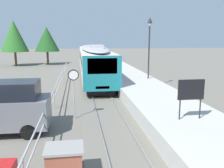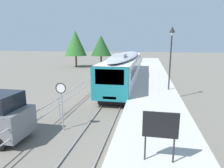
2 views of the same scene
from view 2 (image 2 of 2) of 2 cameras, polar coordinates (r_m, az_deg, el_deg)
ground_plane at (r=23.18m, az=-3.83°, el=-0.15°), size 160.00×160.00×0.00m
track_rails at (r=22.62m, az=3.55°, el=-0.37°), size 3.20×60.00×0.14m
commuter_train at (r=23.34m, az=3.96°, el=5.28°), size 2.82×19.58×3.74m
station_platform at (r=22.38m, az=11.85°, el=0.34°), size 3.90×60.00×0.90m
platform_lamp_mid_platform at (r=17.23m, az=17.08°, el=10.58°), size 0.34×0.34×5.35m
platform_notice_board at (r=6.84m, az=14.11°, el=-12.14°), size 1.20×0.08×1.80m
speed_limit_sign at (r=11.07m, az=-14.79°, el=-3.05°), size 0.61×0.10×2.81m
carpark_fence at (r=13.94m, az=-15.42°, el=-5.13°), size 0.06×36.06×1.25m
tree_behind_carpark at (r=40.14m, az=-10.74°, el=11.80°), size 4.39×4.39×7.30m
tree_behind_station_far at (r=39.81m, az=-3.25°, el=11.28°), size 4.16×4.16×6.38m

